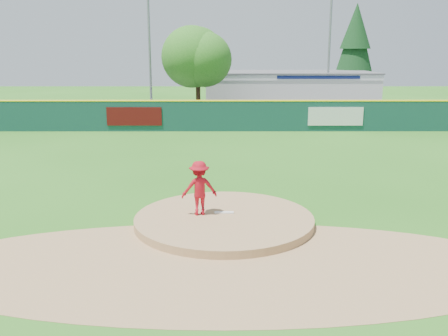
{
  "coord_description": "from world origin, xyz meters",
  "views": [
    {
      "loc": [
        -0.03,
        -14.56,
        5.22
      ],
      "look_at": [
        0.0,
        2.0,
        1.3
      ],
      "focal_mm": 40.0,
      "sensor_mm": 36.0,
      "label": 1
    }
  ],
  "objects_px": {
    "van": "(196,111)",
    "light_pole_left": "(149,40)",
    "conifer_tree": "(355,47)",
    "deciduous_tree": "(198,59)",
    "pool_building_grp": "(288,90)",
    "pitcher": "(199,188)",
    "light_pole_right": "(329,46)"
  },
  "relations": [
    {
      "from": "conifer_tree",
      "to": "pool_building_grp",
      "type": "bearing_deg",
      "value": -150.22
    },
    {
      "from": "pool_building_grp",
      "to": "conifer_tree",
      "type": "height_order",
      "value": "conifer_tree"
    },
    {
      "from": "light_pole_left",
      "to": "light_pole_right",
      "type": "bearing_deg",
      "value": 7.59
    },
    {
      "from": "pitcher",
      "to": "light_pole_left",
      "type": "relative_size",
      "value": 0.15
    },
    {
      "from": "van",
      "to": "deciduous_tree",
      "type": "xyz_separation_m",
      "value": [
        0.06,
        1.91,
        3.79
      ]
    },
    {
      "from": "pool_building_grp",
      "to": "deciduous_tree",
      "type": "relative_size",
      "value": 2.07
    },
    {
      "from": "conifer_tree",
      "to": "light_pole_right",
      "type": "bearing_deg",
      "value": -119.74
    },
    {
      "from": "van",
      "to": "deciduous_tree",
      "type": "relative_size",
      "value": 0.73
    },
    {
      "from": "pitcher",
      "to": "deciduous_tree",
      "type": "distance_m",
      "value": 25.07
    },
    {
      "from": "van",
      "to": "pitcher",
      "type": "bearing_deg",
      "value": 160.16
    },
    {
      "from": "pool_building_grp",
      "to": "deciduous_tree",
      "type": "xyz_separation_m",
      "value": [
        -8.0,
        -6.99,
        2.89
      ]
    },
    {
      "from": "pitcher",
      "to": "light_pole_right",
      "type": "relative_size",
      "value": 0.17
    },
    {
      "from": "pool_building_grp",
      "to": "conifer_tree",
      "type": "bearing_deg",
      "value": 29.78
    },
    {
      "from": "pool_building_grp",
      "to": "deciduous_tree",
      "type": "bearing_deg",
      "value": -138.84
    },
    {
      "from": "van",
      "to": "light_pole_right",
      "type": "bearing_deg",
      "value": -84.94
    },
    {
      "from": "conifer_tree",
      "to": "deciduous_tree",
      "type": "bearing_deg",
      "value": -143.75
    },
    {
      "from": "van",
      "to": "conifer_tree",
      "type": "distance_m",
      "value": 20.4
    },
    {
      "from": "van",
      "to": "light_pole_left",
      "type": "distance_m",
      "value": 7.67
    },
    {
      "from": "deciduous_tree",
      "to": "conifer_tree",
      "type": "bearing_deg",
      "value": 36.25
    },
    {
      "from": "pitcher",
      "to": "conifer_tree",
      "type": "height_order",
      "value": "conifer_tree"
    },
    {
      "from": "van",
      "to": "deciduous_tree",
      "type": "bearing_deg",
      "value": -24.81
    },
    {
      "from": "pitcher",
      "to": "conifer_tree",
      "type": "xyz_separation_m",
      "value": [
        13.76,
        35.8,
        4.45
      ]
    },
    {
      "from": "pitcher",
      "to": "pool_building_grp",
      "type": "height_order",
      "value": "pool_building_grp"
    },
    {
      "from": "light_pole_right",
      "to": "deciduous_tree",
      "type": "bearing_deg",
      "value": -160.02
    },
    {
      "from": "van",
      "to": "light_pole_right",
      "type": "xyz_separation_m",
      "value": [
        11.06,
        5.91,
        4.77
      ]
    },
    {
      "from": "van",
      "to": "pool_building_grp",
      "type": "distance_m",
      "value": 12.05
    },
    {
      "from": "deciduous_tree",
      "to": "light_pole_right",
      "type": "xyz_separation_m",
      "value": [
        11.0,
        4.0,
        0.99
      ]
    },
    {
      "from": "pool_building_grp",
      "to": "conifer_tree",
      "type": "xyz_separation_m",
      "value": [
        7.0,
        4.01,
        3.88
      ]
    },
    {
      "from": "pool_building_grp",
      "to": "light_pole_left",
      "type": "height_order",
      "value": "light_pole_left"
    },
    {
      "from": "van",
      "to": "light_pole_right",
      "type": "distance_m",
      "value": 13.42
    },
    {
      "from": "light_pole_left",
      "to": "light_pole_right",
      "type": "relative_size",
      "value": 1.1
    },
    {
      "from": "pitcher",
      "to": "pool_building_grp",
      "type": "distance_m",
      "value": 32.51
    }
  ]
}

